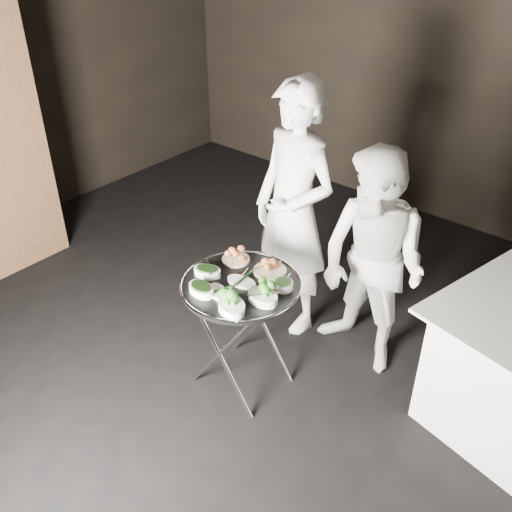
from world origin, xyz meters
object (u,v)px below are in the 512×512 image
Objects in this scene: tray_stand at (241,330)px; serving_tray at (240,285)px; waiter_right at (372,265)px; waiter_left at (294,212)px.

serving_tray is (-0.00, 0.00, 0.36)m from tray_stand.
waiter_left is at bearing -172.08° from waiter_right.
waiter_left is (-0.17, 0.76, 0.13)m from serving_tray.
tray_stand is 0.36m from serving_tray.
waiter_right reaches higher than tray_stand.
serving_tray is at bearing 104.04° from tray_stand.
waiter_right is (0.50, 0.74, -0.02)m from serving_tray.
waiter_right reaches higher than serving_tray.
tray_stand is 0.43× the size of waiter_left.
serving_tray is 0.40× the size of waiter_left.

